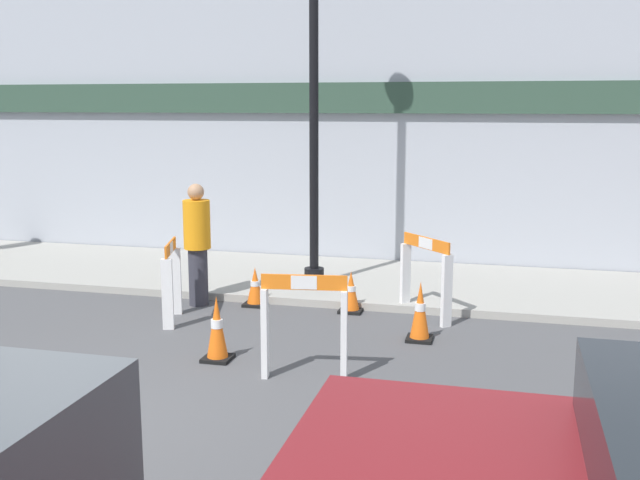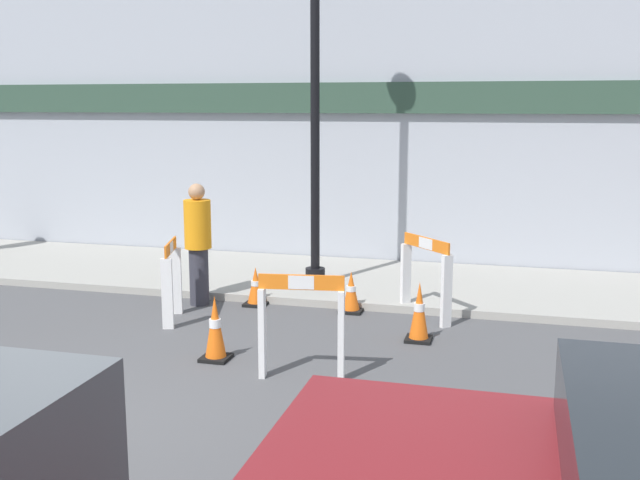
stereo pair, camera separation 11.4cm
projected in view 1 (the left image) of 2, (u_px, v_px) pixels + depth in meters
name	position (u px, v px, depth m)	size (l,w,h in m)	color
ground_plane	(38.00, 442.00, 6.06)	(60.00, 60.00, 0.00)	#4C4C4F
sidewalk_slab	(267.00, 276.00, 11.71)	(18.00, 2.86, 0.10)	#9E9B93
storefront_facade	(292.00, 101.00, 12.65)	(18.00, 0.22, 5.50)	#A3A8B2
streetlamp_post	(314.00, 25.00, 10.29)	(0.44, 0.44, 5.75)	black
barricade_0	(304.00, 323.00, 7.37)	(0.86, 0.25, 1.06)	white
barricade_1	(425.00, 274.00, 9.47)	(0.73, 0.76, 1.05)	white
barricade_2	(172.00, 280.00, 9.34)	(0.33, 0.73, 1.02)	white
traffic_cone_0	(351.00, 293.00, 9.81)	(0.30, 0.30, 0.55)	black
traffic_cone_1	(255.00, 287.00, 10.13)	(0.30, 0.30, 0.53)	black
traffic_cone_2	(217.00, 329.00, 7.95)	(0.30, 0.30, 0.71)	black
traffic_cone_3	(420.00, 312.00, 8.61)	(0.30, 0.30, 0.70)	black
person_worker	(197.00, 241.00, 10.06)	(0.46, 0.46, 1.66)	#33333D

